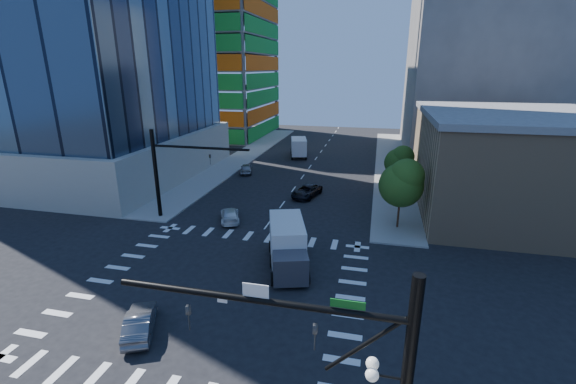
# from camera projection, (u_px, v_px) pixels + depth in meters

# --- Properties ---
(ground) EXTENTS (160.00, 160.00, 0.00)m
(ground) POSITION_uv_depth(u_px,v_px,m) (220.00, 289.00, 27.09)
(ground) COLOR black
(ground) RESTS_ON ground
(road_markings) EXTENTS (20.00, 20.00, 0.01)m
(road_markings) POSITION_uv_depth(u_px,v_px,m) (220.00, 289.00, 27.09)
(road_markings) COLOR silver
(road_markings) RESTS_ON ground
(sidewalk_ne) EXTENTS (5.00, 60.00, 0.15)m
(sidewalk_ne) POSITION_uv_depth(u_px,v_px,m) (391.00, 165.00, 61.40)
(sidewalk_ne) COLOR gray
(sidewalk_ne) RESTS_ON ground
(sidewalk_nw) EXTENTS (5.00, 60.00, 0.15)m
(sidewalk_nw) POSITION_uv_depth(u_px,v_px,m) (243.00, 157.00, 66.83)
(sidewalk_nw) COLOR gray
(sidewalk_nw) RESTS_ON ground
(construction_building) EXTENTS (25.16, 34.50, 70.60)m
(construction_building) POSITION_uv_depth(u_px,v_px,m) (208.00, 20.00, 82.81)
(construction_building) COLOR slate
(construction_building) RESTS_ON ground
(commercial_building) EXTENTS (20.50, 22.50, 10.60)m
(commercial_building) POSITION_uv_depth(u_px,v_px,m) (522.00, 163.00, 40.40)
(commercial_building) COLOR tan
(commercial_building) RESTS_ON ground
(bg_building_ne) EXTENTS (24.00, 30.00, 28.00)m
(bg_building_ne) POSITION_uv_depth(u_px,v_px,m) (481.00, 73.00, 67.85)
(bg_building_ne) COLOR #665F5C
(bg_building_ne) RESTS_ON ground
(signal_mast_se) EXTENTS (10.51, 2.48, 9.00)m
(signal_mast_se) POSITION_uv_depth(u_px,v_px,m) (377.00, 384.00, 12.60)
(signal_mast_se) COLOR black
(signal_mast_se) RESTS_ON sidewalk_se
(signal_mast_nw) EXTENTS (10.20, 0.40, 9.00)m
(signal_mast_nw) POSITION_uv_depth(u_px,v_px,m) (169.00, 167.00, 38.22)
(signal_mast_nw) COLOR black
(signal_mast_nw) RESTS_ON sidewalk_nw
(tree_south) EXTENTS (4.16, 4.16, 6.82)m
(tree_south) POSITION_uv_depth(u_px,v_px,m) (403.00, 182.00, 35.78)
(tree_south) COLOR #382316
(tree_south) RESTS_ON sidewalk_ne
(tree_north) EXTENTS (3.54, 3.52, 5.78)m
(tree_north) POSITION_uv_depth(u_px,v_px,m) (400.00, 161.00, 47.05)
(tree_north) COLOR #382316
(tree_north) RESTS_ON sidewalk_ne
(car_nb_far) EXTENTS (3.50, 5.44, 1.40)m
(car_nb_far) POSITION_uv_depth(u_px,v_px,m) (307.00, 191.00, 46.27)
(car_nb_far) COLOR black
(car_nb_far) RESTS_ON ground
(car_sb_near) EXTENTS (3.37, 4.75, 1.28)m
(car_sb_near) POSITION_uv_depth(u_px,v_px,m) (230.00, 215.00, 38.98)
(car_sb_near) COLOR white
(car_sb_near) RESTS_ON ground
(car_sb_mid) EXTENTS (2.72, 4.44, 1.41)m
(car_sb_mid) POSITION_uv_depth(u_px,v_px,m) (246.00, 168.00, 56.64)
(car_sb_mid) COLOR gray
(car_sb_mid) RESTS_ON ground
(car_sb_cross) EXTENTS (3.09, 4.44, 1.39)m
(car_sb_cross) POSITION_uv_depth(u_px,v_px,m) (140.00, 322.00, 22.48)
(car_sb_cross) COLOR #57575C
(car_sb_cross) RESTS_ON ground
(box_truck_near) EXTENTS (4.62, 7.10, 3.44)m
(box_truck_near) POSITION_uv_depth(u_px,v_px,m) (288.00, 250.00, 29.56)
(box_truck_near) COLOR black
(box_truck_near) RESTS_ON ground
(box_truck_far) EXTENTS (4.11, 6.75, 3.30)m
(box_truck_far) POSITION_uv_depth(u_px,v_px,m) (299.00, 148.00, 67.18)
(box_truck_far) COLOR black
(box_truck_far) RESTS_ON ground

